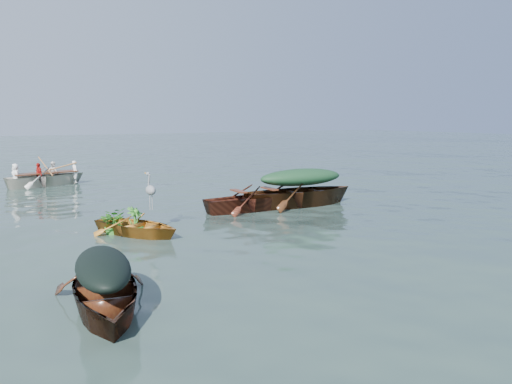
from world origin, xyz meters
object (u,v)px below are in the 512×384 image
at_px(open_wooden_boat, 254,210).
at_px(rowed_boat, 47,186).
at_px(yellow_dinghy, 137,235).
at_px(heron, 151,196).
at_px(green_tarp_boat, 301,206).
at_px(dark_covered_boat, 105,309).

relative_size(open_wooden_boat, rowed_boat, 1.00).
relative_size(yellow_dinghy, rowed_boat, 0.67).
height_order(yellow_dinghy, heron, heron).
distance_m(yellow_dinghy, green_tarp_boat, 5.64).
bearing_deg(heron, rowed_boat, 66.78).
height_order(yellow_dinghy, green_tarp_boat, green_tarp_boat).
height_order(yellow_dinghy, rowed_boat, rowed_boat).
height_order(rowed_boat, heron, heron).
height_order(green_tarp_boat, open_wooden_boat, green_tarp_boat).
bearing_deg(heron, yellow_dinghy, -174.81).
xyz_separation_m(green_tarp_boat, rowed_boat, (-5.87, 8.89, 0.00)).
relative_size(rowed_boat, heron, 4.67).
bearing_deg(heron, green_tarp_boat, -19.27).
xyz_separation_m(green_tarp_boat, open_wooden_boat, (-1.60, 0.14, 0.00)).
bearing_deg(rowed_boat, open_wooden_boat, -166.02).
distance_m(yellow_dinghy, heron, 1.00).
bearing_deg(open_wooden_boat, rowed_boat, 28.50).
height_order(open_wooden_boat, heron, heron).
relative_size(dark_covered_boat, green_tarp_boat, 0.72).
height_order(dark_covered_boat, heron, heron).
height_order(green_tarp_boat, rowed_boat, green_tarp_boat).
bearing_deg(dark_covered_boat, rowed_boat, 94.50).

